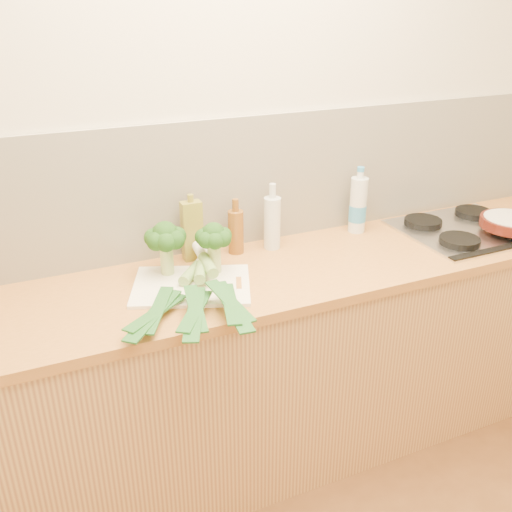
{
  "coord_description": "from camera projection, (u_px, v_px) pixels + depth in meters",
  "views": [
    {
      "loc": [
        -0.82,
        -0.6,
        1.88
      ],
      "look_at": [
        -0.07,
        1.1,
        1.02
      ],
      "focal_mm": 40.0,
      "sensor_mm": 36.0,
      "label": 1
    }
  ],
  "objects": [
    {
      "name": "room_shell",
      "position": [
        233.0,
        184.0,
        2.34
      ],
      "size": [
        3.5,
        3.5,
        3.5
      ],
      "color": "beige",
      "rests_on": "ground"
    },
    {
      "name": "counter",
      "position": [
        261.0,
        367.0,
        2.4
      ],
      "size": [
        3.2,
        0.62,
        0.9
      ],
      "color": "tan",
      "rests_on": "ground"
    },
    {
      "name": "gas_hob",
      "position": [
        467.0,
        228.0,
        2.57
      ],
      "size": [
        0.58,
        0.5,
        0.04
      ],
      "color": "silver",
      "rests_on": "counter"
    },
    {
      "name": "chopping_board",
      "position": [
        192.0,
        286.0,
        2.09
      ],
      "size": [
        0.51,
        0.44,
        0.01
      ],
      "primitive_type": "cube",
      "rotation": [
        0.0,
        0.0,
        -0.37
      ],
      "color": "white",
      "rests_on": "counter"
    },
    {
      "name": "broccoli_left",
      "position": [
        165.0,
        239.0,
        2.11
      ],
      "size": [
        0.16,
        0.16,
        0.21
      ],
      "color": "#A4BB6D",
      "rests_on": "chopping_board"
    },
    {
      "name": "broccoli_right",
      "position": [
        214.0,
        238.0,
        2.12
      ],
      "size": [
        0.14,
        0.14,
        0.2
      ],
      "color": "#A4BB6D",
      "rests_on": "chopping_board"
    },
    {
      "name": "leek_front",
      "position": [
        183.0,
        282.0,
        2.05
      ],
      "size": [
        0.47,
        0.54,
        0.04
      ],
      "rotation": [
        0.0,
        0.0,
        -0.7
      ],
      "color": "white",
      "rests_on": "chopping_board"
    },
    {
      "name": "leek_mid",
      "position": [
        199.0,
        282.0,
        2.01
      ],
      "size": [
        0.29,
        0.61,
        0.04
      ],
      "rotation": [
        0.0,
        0.0,
        -0.39
      ],
      "color": "white",
      "rests_on": "chopping_board"
    },
    {
      "name": "leek_back",
      "position": [
        213.0,
        274.0,
        2.03
      ],
      "size": [
        0.13,
        0.68,
        0.04
      ],
      "rotation": [
        0.0,
        0.0,
        -0.1
      ],
      "color": "white",
      "rests_on": "chopping_board"
    },
    {
      "name": "skillet",
      "position": [
        512.0,
        222.0,
        2.51
      ],
      "size": [
        0.38,
        0.27,
        0.05
      ],
      "rotation": [
        0.0,
        0.0,
        -0.34
      ],
      "color": "#49140C",
      "rests_on": "gas_hob"
    },
    {
      "name": "oil_tin",
      "position": [
        192.0,
        230.0,
        2.26
      ],
      "size": [
        0.08,
        0.05,
        0.27
      ],
      "color": "olive",
      "rests_on": "counter"
    },
    {
      "name": "glass_bottle",
      "position": [
        272.0,
        222.0,
        2.37
      ],
      "size": [
        0.07,
        0.07,
        0.28
      ],
      "color": "silver",
      "rests_on": "counter"
    },
    {
      "name": "amber_bottle",
      "position": [
        236.0,
        231.0,
        2.33
      ],
      "size": [
        0.06,
        0.06,
        0.23
      ],
      "color": "brown",
      "rests_on": "counter"
    },
    {
      "name": "water_bottle",
      "position": [
        358.0,
        207.0,
        2.54
      ],
      "size": [
        0.08,
        0.08,
        0.28
      ],
      "color": "silver",
      "rests_on": "counter"
    }
  ]
}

